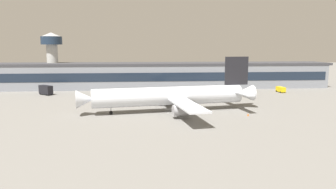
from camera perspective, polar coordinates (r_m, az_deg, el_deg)
The scene contains 8 objects.
ground_plane at distance 106.13m, azimuth 1.05°, elevation -2.67°, with size 600.00×600.00×0.00m, color slate.
terminal_building at distance 161.21m, azimuth -0.92°, elevation 3.54°, with size 170.55×18.81×12.81m.
airliner at distance 101.55m, azimuth 0.67°, elevation -0.26°, with size 59.08×50.48×17.64m.
control_tower at distance 170.27m, azimuth -20.37°, elevation 7.07°, with size 10.45×10.45×28.04m.
pushback_tractor at distance 145.92m, azimuth 10.21°, elevation 0.73°, with size 4.94×5.41×1.75m.
crew_van at distance 154.05m, azimuth 19.84°, elevation 0.92°, with size 2.83×5.43×2.55m.
catering_truck at distance 147.13m, azimuth -21.35°, elevation 0.82°, with size 7.11×6.73×4.15m.
traffic_cone_0 at distance 98.98m, azimuth 14.39°, elevation -3.56°, with size 0.59×0.59×0.74m, color #F2590C.
Camera 1 is at (-10.26, -103.54, 20.93)m, focal length 33.44 mm.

